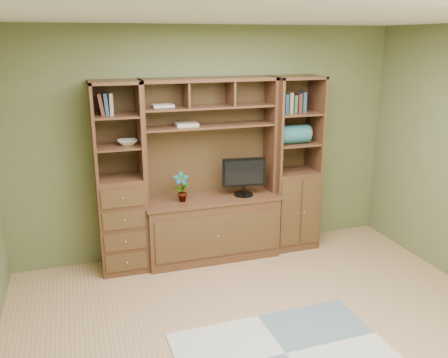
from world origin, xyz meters
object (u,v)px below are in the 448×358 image
object	(u,v)px
left_tower	(120,179)
right_tower	(294,164)
monitor	(244,170)
center_hutch	(211,172)

from	to	relation	value
left_tower	right_tower	bearing A→B (deg)	0.00
monitor	left_tower	bearing A→B (deg)	-175.71
right_tower	center_hutch	bearing A→B (deg)	-177.77
center_hutch	left_tower	size ratio (longest dim) A/B	1.00
center_hutch	monitor	bearing A→B (deg)	-5.40
left_tower	right_tower	size ratio (longest dim) A/B	1.00
right_tower	monitor	xyz separation A→B (m)	(-0.65, -0.07, 0.01)
monitor	right_tower	bearing A→B (deg)	13.96
left_tower	monitor	distance (m)	1.37
center_hutch	right_tower	distance (m)	1.03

